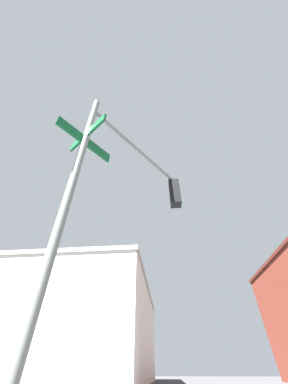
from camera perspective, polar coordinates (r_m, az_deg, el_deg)
name	(u,v)px	position (r m, az deg, el deg)	size (l,w,h in m)	color
traffic_signal_near	(135,186)	(4.30, -2.37, 1.52)	(2.26, 2.94, 5.61)	slate
building_stucco	(66,331)	(31.63, -20.39, -31.97)	(20.11, 24.85, 9.36)	silver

